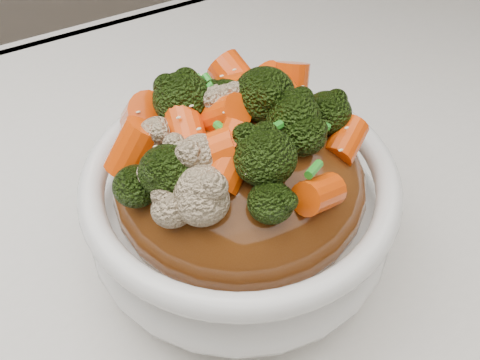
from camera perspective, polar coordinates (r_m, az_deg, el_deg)
tablecloth at (r=0.43m, az=-3.98°, el=-14.00°), size 1.20×0.80×0.04m
bowl at (r=0.41m, az=0.00°, el=-3.19°), size 0.27×0.27×0.08m
sauce_base at (r=0.38m, az=0.00°, el=-0.31°), size 0.22×0.22×0.09m
carrots at (r=0.34m, az=0.00°, el=6.93°), size 0.22×0.22×0.05m
broccoli at (r=0.34m, az=0.00°, el=6.80°), size 0.22×0.22×0.04m
cauliflower at (r=0.34m, az=0.00°, el=6.54°), size 0.22×0.22×0.04m
scallions at (r=0.34m, az=0.00°, el=7.06°), size 0.16×0.16×0.02m
sesame_seeds at (r=0.34m, az=0.00°, el=7.06°), size 0.20×0.20×0.01m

